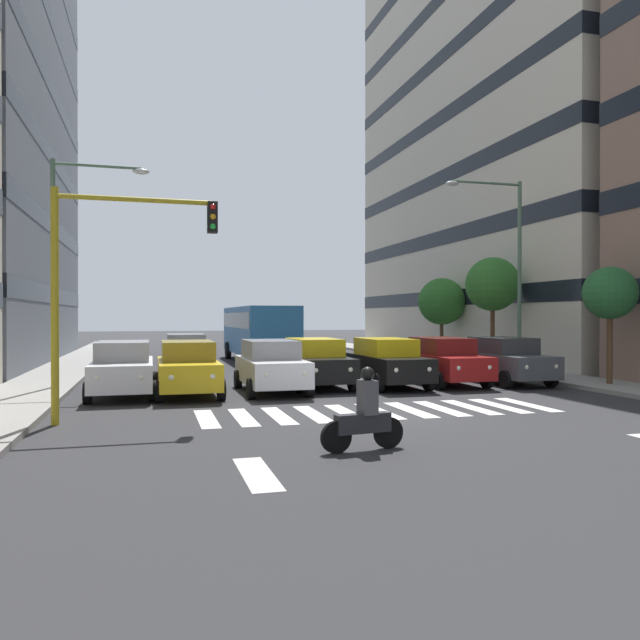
% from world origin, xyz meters
% --- Properties ---
extents(ground_plane, '(180.00, 180.00, 0.00)m').
position_xyz_m(ground_plane, '(0.00, 0.00, 0.00)').
color(ground_plane, '#2D2D30').
extents(building_left_block_0, '(11.06, 25.83, 28.66)m').
position_xyz_m(building_left_block_0, '(-16.36, -18.60, 14.33)').
color(building_left_block_0, beige).
rests_on(building_left_block_0, ground_plane).
extents(crosswalk_markings, '(9.45, 2.80, 0.01)m').
position_xyz_m(crosswalk_markings, '(0.00, 0.00, 0.00)').
color(crosswalk_markings, silver).
rests_on(crosswalk_markings, ground_plane).
extents(lane_arrow_1, '(0.50, 2.20, 0.01)m').
position_xyz_m(lane_arrow_1, '(4.18, 5.50, 0.00)').
color(lane_arrow_1, silver).
rests_on(lane_arrow_1, ground_plane).
extents(car_0, '(2.02, 4.44, 1.72)m').
position_xyz_m(car_0, '(-6.93, -4.99, 0.89)').
color(car_0, '#474C51').
rests_on(car_0, ground_plane).
extents(car_1, '(2.02, 4.44, 1.72)m').
position_xyz_m(car_1, '(-4.55, -5.28, 0.89)').
color(car_1, maroon).
rests_on(car_1, ground_plane).
extents(car_2, '(2.02, 4.44, 1.72)m').
position_xyz_m(car_2, '(-2.28, -5.14, 0.89)').
color(car_2, black).
rests_on(car_2, ground_plane).
extents(car_3, '(2.02, 4.44, 1.72)m').
position_xyz_m(car_3, '(0.21, -5.71, 0.89)').
color(car_3, black).
rests_on(car_3, ground_plane).
extents(car_4, '(2.02, 4.44, 1.72)m').
position_xyz_m(car_4, '(2.00, -4.70, 0.89)').
color(car_4, silver).
rests_on(car_4, ground_plane).
extents(car_5, '(2.02, 4.44, 1.72)m').
position_xyz_m(car_5, '(4.69, -4.64, 0.89)').
color(car_5, gold).
rests_on(car_5, ground_plane).
extents(car_6, '(2.02, 4.44, 1.72)m').
position_xyz_m(car_6, '(6.67, -4.91, 0.89)').
color(car_6, silver).
rests_on(car_6, ground_plane).
extents(car_row2_0, '(2.02, 4.44, 1.72)m').
position_xyz_m(car_row2_0, '(4.33, -12.48, 0.89)').
color(car_row2_0, '#B2B7BC').
rests_on(car_row2_0, ground_plane).
extents(bus_behind_traffic, '(2.78, 10.50, 3.00)m').
position_xyz_m(bus_behind_traffic, '(0.21, -17.73, 1.86)').
color(bus_behind_traffic, '#286BAD').
rests_on(bus_behind_traffic, ground_plane).
extents(motorcycle_with_rider, '(1.70, 0.41, 1.57)m').
position_xyz_m(motorcycle_with_rider, '(1.96, 4.39, 0.65)').
color(motorcycle_with_rider, black).
rests_on(motorcycle_with_rider, ground_plane).
extents(traffic_light_gantry, '(3.82, 0.36, 5.50)m').
position_xyz_m(traffic_light_gantry, '(6.89, -0.05, 3.66)').
color(traffic_light_gantry, '#AD991E').
rests_on(traffic_light_gantry, ground_plane).
extents(street_lamp_left, '(3.45, 0.28, 7.95)m').
position_xyz_m(street_lamp_left, '(-8.41, -7.12, 5.01)').
color(street_lamp_left, '#4C6B56').
rests_on(street_lamp_left, sidewalk_left).
extents(street_lamp_right, '(3.17, 0.28, 7.60)m').
position_xyz_m(street_lamp_right, '(8.45, -6.78, 4.79)').
color(street_lamp_right, '#4C6B56').
rests_on(street_lamp_right, sidewalk_right).
extents(street_tree_0, '(1.85, 1.85, 4.10)m').
position_xyz_m(street_tree_0, '(-9.67, -2.76, 3.30)').
color(street_tree_0, '#513823').
rests_on(street_tree_0, sidewalk_left).
extents(street_tree_1, '(2.48, 2.48, 5.08)m').
position_xyz_m(street_tree_1, '(-9.36, -9.87, 3.97)').
color(street_tree_1, '#513823').
rests_on(street_tree_1, sidewalk_left).
extents(street_tree_2, '(2.61, 2.61, 4.49)m').
position_xyz_m(street_tree_2, '(-9.81, -15.90, 3.32)').
color(street_tree_2, '#513823').
rests_on(street_tree_2, sidewalk_left).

